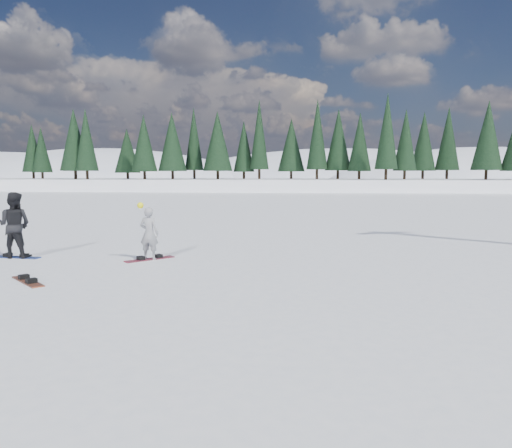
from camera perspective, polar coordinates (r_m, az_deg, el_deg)
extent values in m
plane|color=white|center=(13.66, -17.19, -5.02)|extent=(420.00, 420.00, 0.00)
cube|color=white|center=(67.66, 0.97, 3.03)|extent=(90.00, 14.00, 5.00)
ellipsoid|color=white|center=(197.93, -16.96, 1.10)|extent=(143.00, 110.00, 49.50)
ellipsoid|color=white|center=(213.58, 9.35, 1.35)|extent=(182.00, 140.00, 53.20)
ellipsoid|color=white|center=(172.01, 23.94, 0.55)|extent=(117.00, 90.00, 45.00)
cone|color=black|center=(78.42, -25.55, 7.43)|extent=(3.20, 3.20, 7.50)
cone|color=black|center=(76.85, -23.50, 7.56)|extent=(3.20, 3.20, 7.50)
cone|color=black|center=(75.38, -21.38, 7.68)|extent=(3.20, 3.20, 7.50)
cone|color=black|center=(74.02, -19.17, 7.80)|extent=(3.20, 3.20, 7.50)
cone|color=black|center=(72.77, -16.88, 7.91)|extent=(3.20, 3.20, 7.50)
cone|color=black|center=(71.64, -14.51, 8.01)|extent=(3.20, 3.20, 7.50)
cone|color=black|center=(70.63, -12.07, 8.10)|extent=(3.20, 3.20, 7.50)
cone|color=black|center=(69.75, -9.56, 8.18)|extent=(3.20, 3.20, 7.50)
cone|color=black|center=(69.01, -6.99, 8.24)|extent=(3.20, 3.20, 7.50)
cone|color=black|center=(68.40, -4.37, 8.29)|extent=(3.20, 3.20, 7.50)
cone|color=black|center=(67.94, -1.71, 8.32)|extent=(3.20, 3.20, 7.50)
cone|color=black|center=(67.62, 0.98, 8.33)|extent=(3.20, 3.20, 7.50)
cone|color=black|center=(67.45, 3.69, 8.32)|extent=(3.20, 3.20, 7.50)
cone|color=black|center=(67.43, 6.41, 8.30)|extent=(3.20, 3.20, 7.50)
cone|color=black|center=(67.56, 9.13, 8.26)|extent=(3.20, 3.20, 7.50)
cone|color=black|center=(67.83, 11.82, 8.19)|extent=(3.20, 3.20, 7.50)
cone|color=black|center=(68.26, 14.49, 8.12)|extent=(3.20, 3.20, 7.50)
cone|color=black|center=(68.82, 17.12, 8.02)|extent=(3.20, 3.20, 7.50)
cone|color=black|center=(69.52, 19.70, 7.92)|extent=(3.20, 3.20, 7.50)
cone|color=black|center=(70.36, 22.22, 7.80)|extent=(3.20, 3.20, 7.50)
cone|color=black|center=(71.33, 24.68, 7.66)|extent=(3.20, 3.20, 7.50)
cone|color=black|center=(72.43, 27.07, 7.52)|extent=(3.20, 3.20, 7.50)
imported|color=#9B9BA0|center=(14.74, -12.12, -1.06)|extent=(0.60, 0.44, 1.54)
sphere|color=#FEF30D|center=(14.61, -13.08, 2.08)|extent=(0.18, 0.18, 0.18)
imported|color=black|center=(16.35, -25.89, -0.11)|extent=(0.97, 0.77, 1.95)
cube|color=maroon|center=(14.85, -12.05, -3.95)|extent=(1.26, 1.25, 0.03)
cube|color=navy|center=(16.47, -25.73, -3.44)|extent=(1.52, 0.45, 0.03)
cube|color=brown|center=(12.79, -24.64, -5.99)|extent=(1.29, 1.23, 0.03)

